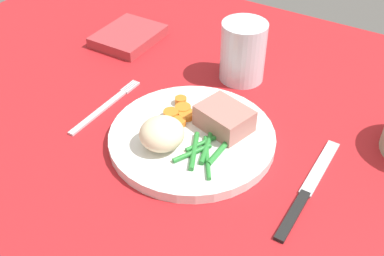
{
  "coord_description": "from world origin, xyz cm",
  "views": [
    {
      "loc": [
        29.75,
        -47.48,
        47.38
      ],
      "look_at": [
        2.72,
        -3.66,
        4.6
      ],
      "focal_mm": 43.12,
      "sensor_mm": 36.0,
      "label": 1
    }
  ],
  "objects_px": {
    "meat_portion": "(225,118)",
    "knife": "(308,189)",
    "dinner_plate": "(192,137)",
    "fork": "(106,106)",
    "water_glass": "(243,56)",
    "napkin": "(129,36)"
  },
  "relations": [
    {
      "from": "knife",
      "to": "napkin",
      "type": "bearing_deg",
      "value": 153.34
    },
    {
      "from": "dinner_plate",
      "to": "napkin",
      "type": "height_order",
      "value": "napkin"
    },
    {
      "from": "knife",
      "to": "water_glass",
      "type": "bearing_deg",
      "value": 132.4
    },
    {
      "from": "dinner_plate",
      "to": "napkin",
      "type": "relative_size",
      "value": 1.9
    },
    {
      "from": "dinner_plate",
      "to": "knife",
      "type": "xyz_separation_m",
      "value": [
        0.18,
        -0.0,
        -0.01
      ]
    },
    {
      "from": "fork",
      "to": "napkin",
      "type": "relative_size",
      "value": 1.28
    },
    {
      "from": "knife",
      "to": "water_glass",
      "type": "xyz_separation_m",
      "value": [
        -0.2,
        0.2,
        0.04
      ]
    },
    {
      "from": "water_glass",
      "to": "fork",
      "type": "bearing_deg",
      "value": -127.18
    },
    {
      "from": "water_glass",
      "to": "napkin",
      "type": "xyz_separation_m",
      "value": [
        -0.25,
        0.0,
        -0.03
      ]
    },
    {
      "from": "dinner_plate",
      "to": "meat_portion",
      "type": "height_order",
      "value": "meat_portion"
    },
    {
      "from": "fork",
      "to": "water_glass",
      "type": "relative_size",
      "value": 1.58
    },
    {
      "from": "knife",
      "to": "dinner_plate",
      "type": "bearing_deg",
      "value": 176.03
    },
    {
      "from": "meat_portion",
      "to": "water_glass",
      "type": "distance_m",
      "value": 0.16
    },
    {
      "from": "fork",
      "to": "knife",
      "type": "distance_m",
      "value": 0.35
    },
    {
      "from": "meat_portion",
      "to": "knife",
      "type": "distance_m",
      "value": 0.16
    },
    {
      "from": "knife",
      "to": "napkin",
      "type": "xyz_separation_m",
      "value": [
        -0.45,
        0.2,
        0.01
      ]
    },
    {
      "from": "water_glass",
      "to": "napkin",
      "type": "distance_m",
      "value": 0.25
    },
    {
      "from": "fork",
      "to": "napkin",
      "type": "xyz_separation_m",
      "value": [
        -0.1,
        0.2,
        0.01
      ]
    },
    {
      "from": "meat_portion",
      "to": "water_glass",
      "type": "xyz_separation_m",
      "value": [
        -0.05,
        0.15,
        0.01
      ]
    },
    {
      "from": "meat_portion",
      "to": "water_glass",
      "type": "bearing_deg",
      "value": 107.85
    },
    {
      "from": "meat_portion",
      "to": "knife",
      "type": "relative_size",
      "value": 0.37
    },
    {
      "from": "meat_portion",
      "to": "fork",
      "type": "height_order",
      "value": "meat_portion"
    }
  ]
}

